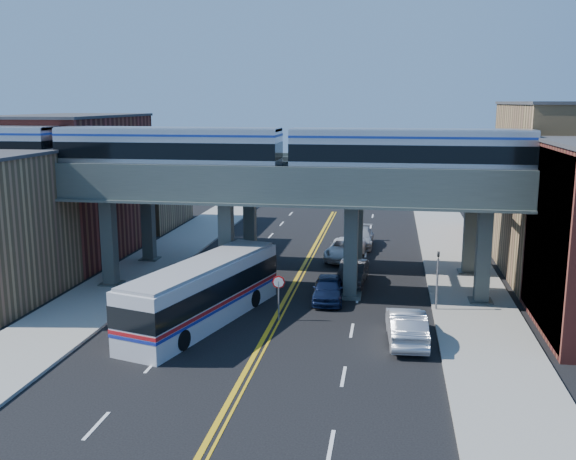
# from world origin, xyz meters

# --- Properties ---
(ground) EXTENTS (120.00, 120.00, 0.00)m
(ground) POSITION_xyz_m (0.00, 0.00, 0.00)
(ground) COLOR black
(ground) RESTS_ON ground
(sidewalk_west) EXTENTS (5.00, 70.00, 0.16)m
(sidewalk_west) POSITION_xyz_m (-11.50, 10.00, 0.08)
(sidewalk_west) COLOR gray
(sidewalk_west) RESTS_ON ground
(sidewalk_east) EXTENTS (5.00, 70.00, 0.16)m
(sidewalk_east) POSITION_xyz_m (11.50, 10.00, 0.08)
(sidewalk_east) COLOR gray
(sidewalk_east) RESTS_ON ground
(building_west_b) EXTENTS (8.00, 14.00, 11.00)m
(building_west_b) POSITION_xyz_m (-18.50, 16.00, 5.50)
(building_west_b) COLOR maroon
(building_west_b) RESTS_ON ground
(building_west_c) EXTENTS (8.00, 10.00, 8.00)m
(building_west_c) POSITION_xyz_m (-18.50, 29.00, 4.00)
(building_west_c) COLOR #97794E
(building_west_c) RESTS_ON ground
(building_east_b) EXTENTS (8.00, 14.00, 12.00)m
(building_east_b) POSITION_xyz_m (18.50, 16.00, 6.00)
(building_east_b) COLOR #97794E
(building_east_b) RESTS_ON ground
(building_east_c) EXTENTS (8.00, 10.00, 9.00)m
(building_east_c) POSITION_xyz_m (18.50, 29.00, 4.50)
(building_east_c) COLOR maroon
(building_east_c) RESTS_ON ground
(mural_panel) EXTENTS (0.10, 9.50, 9.50)m
(mural_panel) POSITION_xyz_m (14.55, 4.00, 4.75)
(mural_panel) COLOR teal
(mural_panel) RESTS_ON ground
(elevated_viaduct_near) EXTENTS (52.00, 3.60, 7.40)m
(elevated_viaduct_near) POSITION_xyz_m (0.00, 8.00, 6.47)
(elevated_viaduct_near) COLOR #404A49
(elevated_viaduct_near) RESTS_ON ground
(elevated_viaduct_far) EXTENTS (52.00, 3.60, 7.40)m
(elevated_viaduct_far) POSITION_xyz_m (0.00, 15.00, 6.47)
(elevated_viaduct_far) COLOR #404A49
(elevated_viaduct_far) RESTS_ON ground
(transit_train) EXTENTS (44.29, 2.77, 3.23)m
(transit_train) POSITION_xyz_m (-7.65, 8.00, 9.15)
(transit_train) COLOR black
(transit_train) RESTS_ON elevated_viaduct_near
(stop_sign) EXTENTS (0.76, 0.09, 2.63)m
(stop_sign) POSITION_xyz_m (0.30, 3.00, 1.76)
(stop_sign) COLOR slate
(stop_sign) RESTS_ON ground
(traffic_signal) EXTENTS (0.15, 0.18, 4.10)m
(traffic_signal) POSITION_xyz_m (9.20, 6.00, 2.30)
(traffic_signal) COLOR slate
(traffic_signal) RESTS_ON ground
(transit_bus) EXTENTS (6.18, 13.06, 3.29)m
(transit_bus) POSITION_xyz_m (-3.80, 2.12, 1.69)
(transit_bus) COLOR silver
(transit_bus) RESTS_ON ground
(car_lane_a) EXTENTS (2.05, 4.66, 1.56)m
(car_lane_a) POSITION_xyz_m (2.69, 7.13, 0.78)
(car_lane_a) COLOR #101B3B
(car_lane_a) RESTS_ON ground
(car_lane_b) EXTENTS (2.01, 4.94, 1.59)m
(car_lane_b) POSITION_xyz_m (3.98, 11.02, 0.80)
(car_lane_b) COLOR #2E2E30
(car_lane_b) RESTS_ON ground
(car_lane_c) EXTENTS (3.22, 5.95, 1.59)m
(car_lane_c) POSITION_xyz_m (2.95, 18.13, 0.79)
(car_lane_c) COLOR silver
(car_lane_c) RESTS_ON ground
(car_lane_d) EXTENTS (2.22, 5.39, 1.56)m
(car_lane_d) POSITION_xyz_m (3.90, 22.88, 0.78)
(car_lane_d) COLOR #A7A8AC
(car_lane_d) RESTS_ON ground
(car_parked_curb) EXTENTS (2.20, 5.40, 1.74)m
(car_parked_curb) POSITION_xyz_m (7.36, 0.78, 0.87)
(car_parked_curb) COLOR #A1A1A6
(car_parked_curb) RESTS_ON ground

